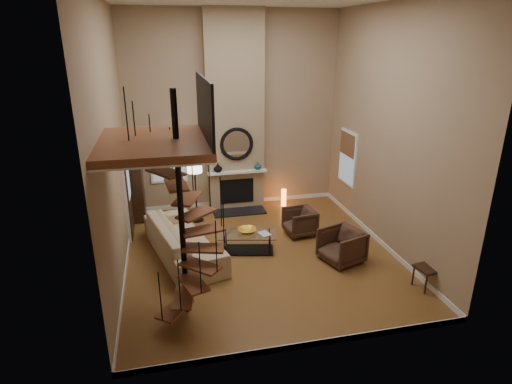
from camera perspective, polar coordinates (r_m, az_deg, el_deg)
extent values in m
cube|color=olive|center=(9.94, 0.51, -8.41)|extent=(6.00, 6.50, 0.01)
cube|color=tan|center=(12.08, -3.04, 10.61)|extent=(6.00, 0.02, 5.50)
cube|color=tan|center=(5.96, 7.77, 0.40)|extent=(6.00, 0.02, 5.50)
cube|color=tan|center=(8.78, -18.96, 5.92)|extent=(0.02, 6.50, 5.50)
cube|color=tan|center=(10.06, 17.60, 7.77)|extent=(0.02, 6.50, 5.50)
cube|color=white|center=(12.79, -2.81, -1.36)|extent=(6.00, 0.02, 0.12)
cube|color=white|center=(7.32, 6.70, -19.81)|extent=(6.00, 0.02, 0.12)
cube|color=white|center=(9.75, -17.11, -9.56)|extent=(0.02, 6.50, 0.12)
cube|color=white|center=(10.91, 16.07, -6.13)|extent=(0.02, 6.50, 0.12)
cube|color=#9B8465|center=(11.90, -2.88, 10.47)|extent=(1.60, 0.38, 5.50)
cube|color=black|center=(12.20, -2.25, -2.66)|extent=(1.50, 0.60, 0.04)
cube|color=black|center=(12.27, -2.54, 0.13)|extent=(0.95, 0.02, 0.72)
cube|color=white|center=(12.00, -2.51, 2.70)|extent=(1.70, 0.18, 0.06)
torus|color=black|center=(11.85, -2.62, 6.48)|extent=(0.94, 0.10, 0.94)
cylinder|color=white|center=(11.85, -2.63, 6.49)|extent=(0.80, 0.01, 0.80)
imported|color=black|center=(11.92, -5.17, 3.28)|extent=(0.24, 0.24, 0.25)
imported|color=#16464E|center=(12.12, 0.24, 3.55)|extent=(0.20, 0.20, 0.21)
cube|color=white|center=(12.14, -11.82, 4.70)|extent=(1.02, 0.04, 1.52)
cube|color=#8C9EB2|center=(12.11, -11.82, 4.67)|extent=(0.90, 0.01, 1.40)
cube|color=brown|center=(12.05, -11.89, 5.61)|extent=(0.90, 0.01, 0.98)
cube|color=white|center=(12.04, 12.28, 4.53)|extent=(0.04, 1.02, 1.52)
cube|color=#8C9EB2|center=(12.03, 12.17, 4.53)|extent=(0.01, 0.90, 1.40)
cube|color=brown|center=(11.93, 12.24, 6.31)|extent=(0.01, 0.90, 0.63)
cube|color=white|center=(10.98, -16.98, -0.44)|extent=(0.06, 1.05, 2.16)
cube|color=#321C10|center=(10.98, -16.79, -0.55)|extent=(0.05, 0.90, 2.05)
cube|color=#8C9EB2|center=(10.84, -16.85, 1.57)|extent=(0.01, 0.60, 0.90)
cube|color=brown|center=(6.87, -13.64, 6.42)|extent=(1.70, 2.20, 0.12)
cube|color=white|center=(6.89, -13.59, 5.82)|extent=(1.70, 2.20, 0.03)
cube|color=black|center=(6.81, -6.98, 11.26)|extent=(0.04, 2.20, 0.94)
cylinder|color=black|center=(7.23, -10.12, -2.40)|extent=(0.10, 0.10, 4.02)
cube|color=brown|center=(7.82, -10.87, -15.25)|extent=(0.71, 0.78, 0.04)
cylinder|color=black|center=(7.33, -12.79, -13.65)|extent=(0.02, 0.02, 0.94)
cube|color=brown|center=(7.62, -9.75, -13.86)|extent=(0.46, 0.77, 0.04)
cylinder|color=black|center=(7.06, -10.31, -12.33)|extent=(0.02, 0.02, 0.94)
cube|color=brown|center=(7.49, -8.52, -12.05)|extent=(0.55, 0.79, 0.04)
cylinder|color=black|center=(6.96, -7.56, -10.17)|extent=(0.02, 0.02, 0.94)
cube|color=brown|center=(7.45, -7.53, -9.88)|extent=(0.75, 0.74, 0.04)
cylinder|color=black|center=(7.02, -5.39, -7.37)|extent=(0.02, 0.02, 0.94)
cube|color=brown|center=(7.46, -7.07, -7.52)|extent=(0.79, 0.53, 0.04)
cylinder|color=black|center=(7.20, -4.40, -4.32)|extent=(0.02, 0.02, 0.94)
cube|color=brown|center=(7.50, -7.25, -5.15)|extent=(0.77, 0.48, 0.04)
cylinder|color=black|center=(7.42, -4.76, -1.39)|extent=(0.02, 0.02, 0.94)
cube|color=brown|center=(7.53, -8.04, -2.91)|extent=(0.77, 0.72, 0.04)
cylinder|color=black|center=(7.60, -6.30, 1.18)|extent=(0.02, 0.02, 0.94)
cube|color=brown|center=(7.52, -9.27, -0.88)|extent=(0.58, 0.79, 0.04)
cylinder|color=black|center=(7.70, -8.64, 3.34)|extent=(0.02, 0.02, 0.94)
cube|color=brown|center=(7.45, -10.72, 0.95)|extent=(0.41, 0.75, 0.04)
cylinder|color=black|center=(7.66, -11.35, 5.11)|extent=(0.02, 0.02, 0.94)
cube|color=brown|center=(7.31, -12.10, 2.63)|extent=(0.68, 0.79, 0.04)
cylinder|color=black|center=(7.48, -13.97, 6.62)|extent=(0.02, 0.02, 0.94)
cube|color=brown|center=(7.12, -13.17, 4.25)|extent=(0.80, 0.64, 0.04)
cylinder|color=black|center=(7.18, -16.03, 8.01)|extent=(0.02, 0.02, 0.94)
cube|color=brown|center=(6.89, -13.68, 5.93)|extent=(0.72, 0.34, 0.04)
cylinder|color=black|center=(6.81, -17.07, 9.51)|extent=(0.02, 0.02, 0.94)
cube|color=#321C10|center=(11.93, -15.90, 0.80)|extent=(0.39, 0.82, 1.84)
imported|color=tan|center=(9.86, -9.88, -6.36)|extent=(1.81, 3.08, 0.84)
imported|color=#442B1F|center=(10.81, 6.24, -3.95)|extent=(0.82, 0.80, 0.67)
imported|color=#442B1F|center=(9.76, 11.82, -7.06)|extent=(1.07, 1.05, 0.78)
cube|color=silver|center=(9.89, -1.17, -5.67)|extent=(1.43, 0.93, 0.02)
cube|color=black|center=(10.08, -1.15, -7.79)|extent=(1.30, 0.80, 0.02)
cylinder|color=black|center=(9.81, -4.24, -7.37)|extent=(0.04, 0.04, 0.48)
cylinder|color=black|center=(9.79, 1.89, -7.38)|extent=(0.04, 0.04, 0.48)
cylinder|color=black|center=(10.21, -4.07, -6.23)|extent=(0.04, 0.04, 0.48)
cylinder|color=black|center=(10.19, 1.81, -6.24)|extent=(0.04, 0.04, 0.48)
imported|color=gold|center=(9.91, -1.23, -5.24)|extent=(0.43, 0.43, 0.11)
imported|color=gray|center=(9.82, 1.02, -5.72)|extent=(0.30, 0.35, 0.03)
cylinder|color=black|center=(11.78, -7.94, -3.74)|extent=(0.36, 0.36, 0.03)
cylinder|color=black|center=(11.49, -8.13, -0.16)|extent=(0.04, 0.04, 1.54)
cylinder|color=#F2E5C6|center=(11.25, -8.31, 3.43)|extent=(0.40, 0.40, 0.32)
cylinder|color=orange|center=(12.61, 3.75, -0.79)|extent=(0.15, 0.15, 0.53)
cube|color=#321C10|center=(9.17, 22.22, -9.50)|extent=(0.50, 0.50, 0.05)
cube|color=#321C10|center=(9.18, 23.38, -7.79)|extent=(0.10, 0.42, 0.52)
cylinder|color=#321C10|center=(9.06, 21.95, -11.53)|extent=(0.04, 0.04, 0.42)
cylinder|color=#321C10|center=(9.29, 23.62, -10.96)|extent=(0.04, 0.04, 0.42)
cylinder|color=#321C10|center=(9.28, 20.45, -10.52)|extent=(0.04, 0.04, 0.42)
cylinder|color=#321C10|center=(9.50, 22.12, -10.00)|extent=(0.04, 0.04, 0.42)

